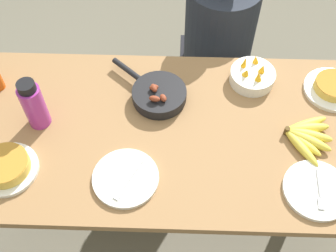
{
  "coord_description": "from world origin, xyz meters",
  "views": [
    {
      "loc": [
        0.03,
        -0.93,
        2.1
      ],
      "look_at": [
        0.0,
        0.0,
        0.78
      ],
      "focal_mm": 45.0,
      "sensor_mm": 36.0,
      "label": 1
    }
  ],
  "objects_px": {
    "empty_plate_near_front": "(317,190)",
    "person_figure": "(216,57)",
    "skillet": "(158,94)",
    "water_bottle": "(34,105)",
    "fruit_bowl_mango": "(252,76)",
    "frittata_plate_side": "(333,87)",
    "frittata_plate_center": "(6,167)",
    "empty_plate_far_left": "(126,178)",
    "banana_bunch": "(306,136)"
  },
  "relations": [
    {
      "from": "fruit_bowl_mango",
      "to": "water_bottle",
      "type": "height_order",
      "value": "water_bottle"
    },
    {
      "from": "empty_plate_far_left",
      "to": "person_figure",
      "type": "height_order",
      "value": "person_figure"
    },
    {
      "from": "fruit_bowl_mango",
      "to": "frittata_plate_center",
      "type": "bearing_deg",
      "value": -153.32
    },
    {
      "from": "fruit_bowl_mango",
      "to": "banana_bunch",
      "type": "bearing_deg",
      "value": -57.96
    },
    {
      "from": "frittata_plate_center",
      "to": "empty_plate_near_front",
      "type": "bearing_deg",
      "value": -2.47
    },
    {
      "from": "frittata_plate_side",
      "to": "person_figure",
      "type": "relative_size",
      "value": 0.2
    },
    {
      "from": "empty_plate_near_front",
      "to": "water_bottle",
      "type": "relative_size",
      "value": 1.05
    },
    {
      "from": "banana_bunch",
      "to": "frittata_plate_side",
      "type": "height_order",
      "value": "frittata_plate_side"
    },
    {
      "from": "frittata_plate_center",
      "to": "empty_plate_near_front",
      "type": "height_order",
      "value": "frittata_plate_center"
    },
    {
      "from": "fruit_bowl_mango",
      "to": "person_figure",
      "type": "distance_m",
      "value": 0.53
    },
    {
      "from": "water_bottle",
      "to": "person_figure",
      "type": "distance_m",
      "value": 1.06
    },
    {
      "from": "skillet",
      "to": "empty_plate_far_left",
      "type": "xyz_separation_m",
      "value": [
        -0.1,
        -0.38,
        -0.02
      ]
    },
    {
      "from": "empty_plate_far_left",
      "to": "person_figure",
      "type": "xyz_separation_m",
      "value": [
        0.38,
        0.9,
        -0.29
      ]
    },
    {
      "from": "frittata_plate_side",
      "to": "empty_plate_near_front",
      "type": "relative_size",
      "value": 0.99
    },
    {
      "from": "frittata_plate_center",
      "to": "water_bottle",
      "type": "height_order",
      "value": "water_bottle"
    },
    {
      "from": "skillet",
      "to": "water_bottle",
      "type": "height_order",
      "value": "water_bottle"
    },
    {
      "from": "banana_bunch",
      "to": "water_bottle",
      "type": "height_order",
      "value": "water_bottle"
    },
    {
      "from": "banana_bunch",
      "to": "empty_plate_far_left",
      "type": "xyz_separation_m",
      "value": [
        -0.67,
        -0.2,
        -0.01
      ]
    },
    {
      "from": "empty_plate_far_left",
      "to": "frittata_plate_center",
      "type": "bearing_deg",
      "value": 177.11
    },
    {
      "from": "skillet",
      "to": "fruit_bowl_mango",
      "type": "xyz_separation_m",
      "value": [
        0.39,
        0.11,
        0.0
      ]
    },
    {
      "from": "frittata_plate_center",
      "to": "frittata_plate_side",
      "type": "xyz_separation_m",
      "value": [
        1.26,
        0.42,
        -0.0
      ]
    },
    {
      "from": "frittata_plate_center",
      "to": "empty_plate_far_left",
      "type": "bearing_deg",
      "value": -2.89
    },
    {
      "from": "banana_bunch",
      "to": "empty_plate_far_left",
      "type": "bearing_deg",
      "value": -163.54
    },
    {
      "from": "empty_plate_near_front",
      "to": "person_figure",
      "type": "xyz_separation_m",
      "value": [
        -0.3,
        0.92,
        -0.29
      ]
    },
    {
      "from": "fruit_bowl_mango",
      "to": "person_figure",
      "type": "relative_size",
      "value": 0.16
    },
    {
      "from": "fruit_bowl_mango",
      "to": "frittata_plate_side",
      "type": "bearing_deg",
      "value": -7.72
    },
    {
      "from": "frittata_plate_center",
      "to": "empty_plate_far_left",
      "type": "relative_size",
      "value": 0.94
    },
    {
      "from": "skillet",
      "to": "frittata_plate_center",
      "type": "height_order",
      "value": "skillet"
    },
    {
      "from": "banana_bunch",
      "to": "frittata_plate_side",
      "type": "xyz_separation_m",
      "value": [
        0.15,
        0.24,
        0.0
      ]
    },
    {
      "from": "empty_plate_near_front",
      "to": "person_figure",
      "type": "relative_size",
      "value": 0.2
    },
    {
      "from": "banana_bunch",
      "to": "water_bottle",
      "type": "xyz_separation_m",
      "value": [
        -1.03,
        0.05,
        0.09
      ]
    },
    {
      "from": "empty_plate_far_left",
      "to": "water_bottle",
      "type": "distance_m",
      "value": 0.45
    },
    {
      "from": "skillet",
      "to": "empty_plate_far_left",
      "type": "height_order",
      "value": "skillet"
    },
    {
      "from": "frittata_plate_center",
      "to": "empty_plate_far_left",
      "type": "distance_m",
      "value": 0.43
    },
    {
      "from": "frittata_plate_side",
      "to": "empty_plate_far_left",
      "type": "height_order",
      "value": "frittata_plate_side"
    },
    {
      "from": "skillet",
      "to": "frittata_plate_side",
      "type": "height_order",
      "value": "skillet"
    },
    {
      "from": "banana_bunch",
      "to": "frittata_plate_center",
      "type": "xyz_separation_m",
      "value": [
        -1.1,
        -0.18,
        0.01
      ]
    },
    {
      "from": "skillet",
      "to": "person_figure",
      "type": "height_order",
      "value": "person_figure"
    },
    {
      "from": "skillet",
      "to": "empty_plate_near_front",
      "type": "relative_size",
      "value": 1.35
    },
    {
      "from": "person_figure",
      "to": "banana_bunch",
      "type": "bearing_deg",
      "value": -67.59
    },
    {
      "from": "empty_plate_far_left",
      "to": "fruit_bowl_mango",
      "type": "xyz_separation_m",
      "value": [
        0.49,
        0.49,
        0.02
      ]
    },
    {
      "from": "frittata_plate_center",
      "to": "person_figure",
      "type": "distance_m",
      "value": 1.24
    },
    {
      "from": "frittata_plate_side",
      "to": "empty_plate_near_front",
      "type": "bearing_deg",
      "value": -107.22
    },
    {
      "from": "banana_bunch",
      "to": "frittata_plate_center",
      "type": "bearing_deg",
      "value": -170.92
    },
    {
      "from": "skillet",
      "to": "fruit_bowl_mango",
      "type": "relative_size",
      "value": 1.71
    },
    {
      "from": "person_figure",
      "to": "water_bottle",
      "type": "bearing_deg",
      "value": -138.69
    },
    {
      "from": "water_bottle",
      "to": "empty_plate_near_front",
      "type": "bearing_deg",
      "value": -14.67
    },
    {
      "from": "skillet",
      "to": "water_bottle",
      "type": "relative_size",
      "value": 1.41
    },
    {
      "from": "skillet",
      "to": "fruit_bowl_mango",
      "type": "distance_m",
      "value": 0.41
    },
    {
      "from": "empty_plate_near_front",
      "to": "water_bottle",
      "type": "distance_m",
      "value": 1.08
    }
  ]
}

